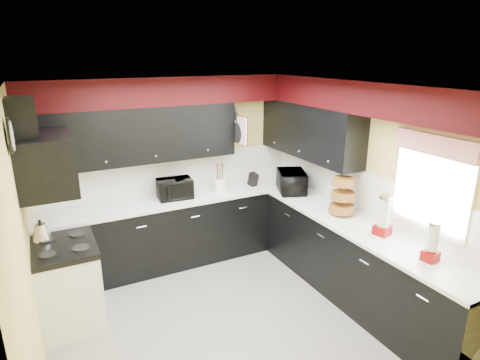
# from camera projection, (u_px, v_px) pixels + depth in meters

# --- Properties ---
(ground) EXTENTS (3.60, 3.60, 0.00)m
(ground) POSITION_uv_depth(u_px,v_px,m) (229.00, 320.00, 4.36)
(ground) COLOR gray
(ground) RESTS_ON ground
(wall_back) EXTENTS (3.60, 0.06, 2.50)m
(wall_back) POSITION_uv_depth(u_px,v_px,m) (171.00, 169.00, 5.51)
(wall_back) COLOR #E0C666
(wall_back) RESTS_ON ground
(wall_right) EXTENTS (0.06, 3.60, 2.50)m
(wall_right) POSITION_uv_depth(u_px,v_px,m) (364.00, 187.00, 4.76)
(wall_right) COLOR #E0C666
(wall_right) RESTS_ON ground
(wall_left) EXTENTS (0.06, 3.60, 2.50)m
(wall_left) POSITION_uv_depth(u_px,v_px,m) (24.00, 253.00, 3.20)
(wall_left) COLOR #E0C666
(wall_left) RESTS_ON ground
(ceiling) EXTENTS (3.60, 3.60, 0.06)m
(ceiling) POSITION_uv_depth(u_px,v_px,m) (226.00, 85.00, 3.60)
(ceiling) COLOR white
(ceiling) RESTS_ON wall_back
(cab_back) EXTENTS (3.60, 0.60, 0.90)m
(cab_back) POSITION_uv_depth(u_px,v_px,m) (181.00, 231.00, 5.49)
(cab_back) COLOR black
(cab_back) RESTS_ON ground
(cab_right) EXTENTS (0.60, 3.00, 0.90)m
(cab_right) POSITION_uv_depth(u_px,v_px,m) (357.00, 264.00, 4.62)
(cab_right) COLOR black
(cab_right) RESTS_ON ground
(counter_back) EXTENTS (3.62, 0.64, 0.04)m
(counter_back) POSITION_uv_depth(u_px,v_px,m) (180.00, 198.00, 5.35)
(counter_back) COLOR white
(counter_back) RESTS_ON cab_back
(counter_right) EXTENTS (0.64, 3.02, 0.04)m
(counter_right) POSITION_uv_depth(u_px,v_px,m) (361.00, 227.00, 4.48)
(counter_right) COLOR white
(counter_right) RESTS_ON cab_right
(splash_back) EXTENTS (3.60, 0.02, 0.50)m
(splash_back) POSITION_uv_depth(u_px,v_px,m) (172.00, 174.00, 5.51)
(splash_back) COLOR white
(splash_back) RESTS_ON counter_back
(splash_right) EXTENTS (0.02, 3.60, 0.50)m
(splash_right) POSITION_uv_depth(u_px,v_px,m) (363.00, 192.00, 4.78)
(splash_right) COLOR white
(splash_right) RESTS_ON counter_right
(upper_back) EXTENTS (2.60, 0.35, 0.70)m
(upper_back) POSITION_uv_depth(u_px,v_px,m) (135.00, 135.00, 4.97)
(upper_back) COLOR black
(upper_back) RESTS_ON wall_back
(upper_right) EXTENTS (0.35, 1.80, 0.70)m
(upper_right) POSITION_uv_depth(u_px,v_px,m) (309.00, 130.00, 5.28)
(upper_right) COLOR black
(upper_right) RESTS_ON wall_right
(soffit_back) EXTENTS (3.60, 0.36, 0.35)m
(soffit_back) POSITION_uv_depth(u_px,v_px,m) (171.00, 90.00, 5.03)
(soffit_back) COLOR black
(soffit_back) RESTS_ON wall_back
(soffit_right) EXTENTS (0.36, 3.24, 0.35)m
(soffit_right) POSITION_uv_depth(u_px,v_px,m) (373.00, 98.00, 4.21)
(soffit_right) COLOR black
(soffit_right) RESTS_ON wall_right
(stove) EXTENTS (0.60, 0.75, 0.86)m
(stove) POSITION_uv_depth(u_px,v_px,m) (69.00, 287.00, 4.21)
(stove) COLOR white
(stove) RESTS_ON ground
(cooktop) EXTENTS (0.62, 0.77, 0.06)m
(cooktop) POSITION_uv_depth(u_px,v_px,m) (63.00, 247.00, 4.07)
(cooktop) COLOR black
(cooktop) RESTS_ON stove
(hood) EXTENTS (0.50, 0.78, 0.55)m
(hood) POSITION_uv_depth(u_px,v_px,m) (45.00, 163.00, 3.78)
(hood) COLOR black
(hood) RESTS_ON wall_left
(hood_duct) EXTENTS (0.24, 0.40, 0.40)m
(hood_duct) POSITION_uv_depth(u_px,v_px,m) (22.00, 120.00, 3.60)
(hood_duct) COLOR black
(hood_duct) RESTS_ON wall_left
(window) EXTENTS (0.03, 0.86, 0.96)m
(window) POSITION_uv_depth(u_px,v_px,m) (432.00, 185.00, 3.90)
(window) COLOR white
(window) RESTS_ON wall_right
(valance) EXTENTS (0.04, 0.88, 0.20)m
(valance) POSITION_uv_depth(u_px,v_px,m) (435.00, 145.00, 3.76)
(valance) COLOR red
(valance) RESTS_ON wall_right
(pan_top) EXTENTS (0.03, 0.22, 0.40)m
(pan_top) POSITION_uv_depth(u_px,v_px,m) (233.00, 113.00, 5.42)
(pan_top) COLOR black
(pan_top) RESTS_ON upper_back
(pan_mid) EXTENTS (0.03, 0.28, 0.46)m
(pan_mid) POSITION_uv_depth(u_px,v_px,m) (237.00, 133.00, 5.39)
(pan_mid) COLOR black
(pan_mid) RESTS_ON upper_back
(pan_low) EXTENTS (0.03, 0.24, 0.42)m
(pan_low) POSITION_uv_depth(u_px,v_px,m) (229.00, 132.00, 5.62)
(pan_low) COLOR black
(pan_low) RESTS_ON upper_back
(cut_board) EXTENTS (0.03, 0.26, 0.35)m
(cut_board) POSITION_uv_depth(u_px,v_px,m) (242.00, 130.00, 5.28)
(cut_board) COLOR white
(cut_board) RESTS_ON upper_back
(baskets) EXTENTS (0.27, 0.27, 0.50)m
(baskets) POSITION_uv_depth(u_px,v_px,m) (343.00, 195.00, 4.70)
(baskets) COLOR brown
(baskets) RESTS_ON upper_right
(clock) EXTENTS (0.03, 0.30, 0.30)m
(clock) POSITION_uv_depth(u_px,v_px,m) (10.00, 136.00, 3.15)
(clock) COLOR black
(clock) RESTS_ON wall_left
(deco_plate) EXTENTS (0.03, 0.24, 0.24)m
(deco_plate) POSITION_uv_depth(u_px,v_px,m) (395.00, 106.00, 4.15)
(deco_plate) COLOR white
(deco_plate) RESTS_ON wall_right
(toaster_oven) EXTENTS (0.48, 0.41, 0.26)m
(toaster_oven) POSITION_uv_depth(u_px,v_px,m) (175.00, 189.00, 5.28)
(toaster_oven) COLOR black
(toaster_oven) RESTS_ON counter_back
(microwave) EXTENTS (0.52, 0.61, 0.29)m
(microwave) POSITION_uv_depth(u_px,v_px,m) (292.00, 182.00, 5.52)
(microwave) COLOR black
(microwave) RESTS_ON counter_right
(utensil_crock) EXTENTS (0.18, 0.18, 0.18)m
(utensil_crock) POSITION_uv_depth(u_px,v_px,m) (220.00, 185.00, 5.55)
(utensil_crock) COLOR white
(utensil_crock) RESTS_ON counter_back
(knife_block) EXTENTS (0.11, 0.14, 0.19)m
(knife_block) POSITION_uv_depth(u_px,v_px,m) (253.00, 180.00, 5.76)
(knife_block) COLOR black
(knife_block) RESTS_ON counter_back
(kettle) EXTENTS (0.25, 0.25, 0.17)m
(kettle) POSITION_uv_depth(u_px,v_px,m) (41.00, 232.00, 4.15)
(kettle) COLOR silver
(kettle) RESTS_ON cooktop
(dispenser_a) EXTENTS (0.19, 0.19, 0.42)m
(dispenser_a) POSITION_uv_depth(u_px,v_px,m) (384.00, 216.00, 4.18)
(dispenser_a) COLOR maroon
(dispenser_a) RESTS_ON counter_right
(dispenser_b) EXTENTS (0.14, 0.14, 0.35)m
(dispenser_b) POSITION_uv_depth(u_px,v_px,m) (432.00, 244.00, 3.65)
(dispenser_b) COLOR #58130A
(dispenser_b) RESTS_ON counter_right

